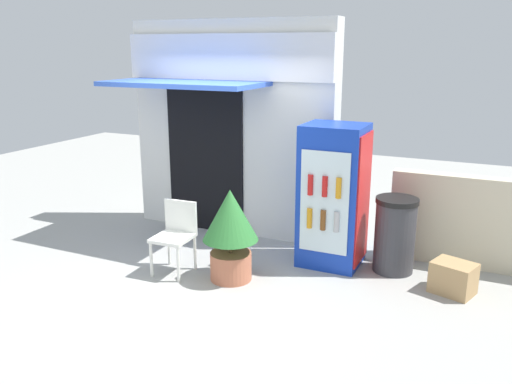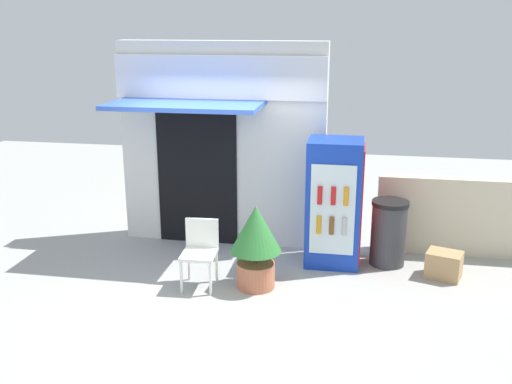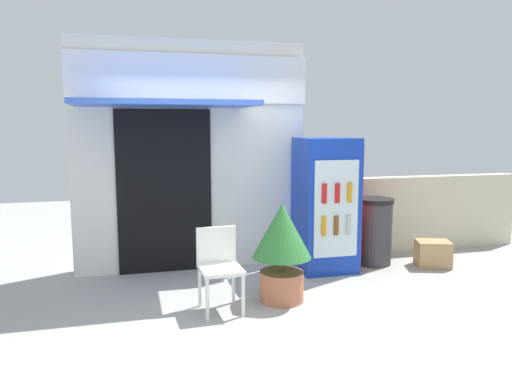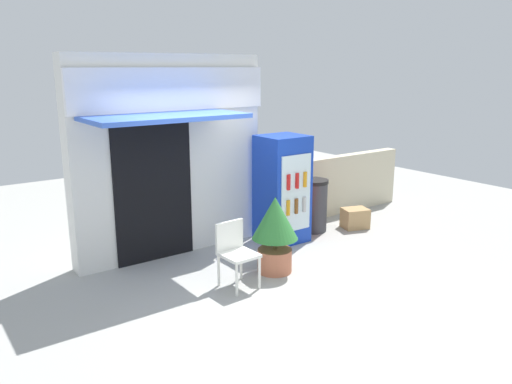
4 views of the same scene
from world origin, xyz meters
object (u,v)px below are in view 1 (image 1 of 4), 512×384
Objects in this scene: drink_cooler at (333,196)px; plastic_chair at (176,231)px; potted_plant_near_shop at (230,227)px; cardboard_box at (453,278)px; trash_bin at (395,235)px.

plastic_chair is at bearing -147.91° from drink_cooler.
potted_plant_near_shop is at bearing -133.67° from drink_cooler.
potted_plant_near_shop reaches higher than cardboard_box.
plastic_chair is 3.16m from cardboard_box.
cardboard_box is (0.71, -0.33, -0.28)m from trash_bin.
plastic_chair is 1.95× the size of cardboard_box.
potted_plant_near_shop is 1.18× the size of trash_bin.
drink_cooler is at bearing 170.25° from cardboard_box.
potted_plant_near_shop is at bearing -163.46° from cardboard_box.
drink_cooler is 4.00× the size of cardboard_box.
drink_cooler reaches higher than plastic_chair.
trash_bin is (2.34, 1.08, -0.04)m from plastic_chair.
trash_bin is at bearing 24.75° from plastic_chair.
trash_bin is (1.65, 1.02, -0.18)m from potted_plant_near_shop.
trash_bin reaches higher than cardboard_box.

